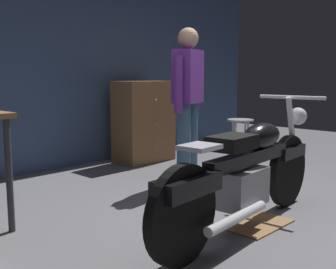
# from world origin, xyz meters

# --- Properties ---
(ground_plane) EXTENTS (12.00, 12.00, 0.00)m
(ground_plane) POSITION_xyz_m (0.00, 0.00, 0.00)
(ground_plane) COLOR slate
(back_wall) EXTENTS (8.00, 0.12, 3.10)m
(back_wall) POSITION_xyz_m (0.00, 2.80, 1.55)
(back_wall) COLOR #384C70
(back_wall) RESTS_ON ground_plane
(motorcycle) EXTENTS (2.19, 0.60, 1.00)m
(motorcycle) POSITION_xyz_m (-0.01, -0.13, 0.45)
(motorcycle) COLOR black
(motorcycle) RESTS_ON ground_plane
(person_standing) EXTENTS (0.55, 0.33, 1.67)m
(person_standing) POSITION_xyz_m (0.71, 1.10, 0.93)
(person_standing) COLOR #40637E
(person_standing) RESTS_ON ground_plane
(shop_stool) EXTENTS (0.32, 0.32, 0.64)m
(shop_stool) POSITION_xyz_m (1.62, 1.04, 0.50)
(shop_stool) COLOR #B2B2B7
(shop_stool) RESTS_ON ground_plane
(wooden_dresser) EXTENTS (0.80, 0.47, 1.10)m
(wooden_dresser) POSITION_xyz_m (1.16, 2.30, 0.55)
(wooden_dresser) COLOR brown
(wooden_dresser) RESTS_ON ground_plane
(drip_tray) EXTENTS (0.56, 0.40, 0.01)m
(drip_tray) POSITION_xyz_m (0.13, -0.13, 0.01)
(drip_tray) COLOR olive
(drip_tray) RESTS_ON ground_plane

